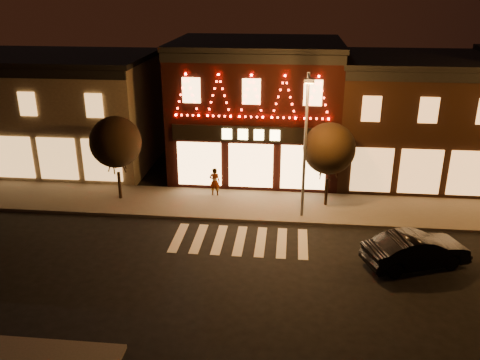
# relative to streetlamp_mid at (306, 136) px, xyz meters

# --- Properties ---
(ground) EXTENTS (120.00, 120.00, 0.00)m
(ground) POSITION_rel_streetlamp_mid_xyz_m (-2.96, -6.63, -4.53)
(ground) COLOR black
(ground) RESTS_ON ground
(sidewalk_far) EXTENTS (44.00, 4.00, 0.15)m
(sidewalk_far) POSITION_rel_streetlamp_mid_xyz_m (-0.96, 1.37, -4.45)
(sidewalk_far) COLOR #47423D
(sidewalk_far) RESTS_ON ground
(building_left) EXTENTS (12.20, 8.28, 7.30)m
(building_left) POSITION_rel_streetlamp_mid_xyz_m (-15.96, 7.36, -0.87)
(building_left) COLOR brown
(building_left) RESTS_ON ground
(building_pulp) EXTENTS (10.20, 8.34, 8.30)m
(building_pulp) POSITION_rel_streetlamp_mid_xyz_m (-2.96, 7.34, -0.36)
(building_pulp) COLOR black
(building_pulp) RESTS_ON ground
(building_right_a) EXTENTS (9.20, 8.28, 7.50)m
(building_right_a) POSITION_rel_streetlamp_mid_xyz_m (6.54, 7.36, -0.77)
(building_right_a) COLOR #341D12
(building_right_a) RESTS_ON ground
(streetlamp_mid) EXTENTS (0.47, 1.70, 7.46)m
(streetlamp_mid) POSITION_rel_streetlamp_mid_xyz_m (0.00, 0.00, 0.00)
(streetlamp_mid) COLOR #59595E
(streetlamp_mid) RESTS_ON sidewalk_far
(tree_left) EXTENTS (2.82, 2.82, 4.71)m
(tree_left) POSITION_rel_streetlamp_mid_xyz_m (-10.21, 1.47, -1.08)
(tree_left) COLOR black
(tree_left) RESTS_ON sidewalk_far
(tree_right) EXTENTS (2.76, 2.76, 4.62)m
(tree_right) POSITION_rel_streetlamp_mid_xyz_m (1.31, 1.74, -1.15)
(tree_right) COLOR black
(tree_right) RESTS_ON sidewalk_far
(dark_sedan) EXTENTS (4.87, 3.13, 1.51)m
(dark_sedan) POSITION_rel_streetlamp_mid_xyz_m (4.85, -4.10, -3.77)
(dark_sedan) COLOR black
(dark_sedan) RESTS_ON ground
(pedestrian) EXTENTS (0.61, 0.41, 1.64)m
(pedestrian) POSITION_rel_streetlamp_mid_xyz_m (-4.95, 2.45, -3.56)
(pedestrian) COLOR gray
(pedestrian) RESTS_ON sidewalk_far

